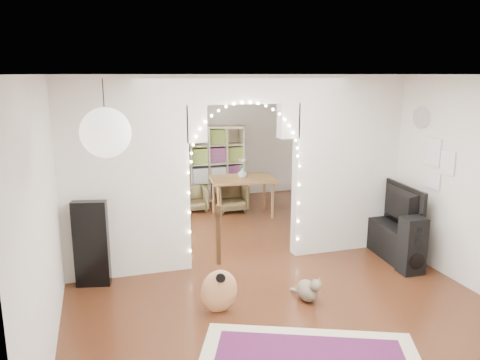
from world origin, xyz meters
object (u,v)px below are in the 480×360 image
object	(u,v)px
dining_chair_left	(231,197)
acoustic_guitar	(219,274)
media_console	(394,241)
dining_table	(242,181)
bookcase	(208,163)
dining_chair_right	(194,199)
floor_speaker	(412,246)

from	to	relation	value
dining_chair_left	acoustic_guitar	bearing A→B (deg)	-106.03
media_console	dining_chair_left	bearing A→B (deg)	122.70
acoustic_guitar	dining_table	distance (m)	3.84
bookcase	dining_table	size ratio (longest dim) A/B	1.28
acoustic_guitar	media_console	bearing A→B (deg)	40.41
acoustic_guitar	dining_chair_right	xyz separation A→B (m)	(0.57, 4.20, -0.24)
dining_chair_left	dining_table	bearing A→B (deg)	-71.75
acoustic_guitar	media_console	xyz separation A→B (m)	(2.94, 0.87, -0.23)
acoustic_guitar	bookcase	size ratio (longest dim) A/B	0.67
dining_chair_right	dining_chair_left	bearing A→B (deg)	-20.28
dining_chair_left	dining_chair_right	xyz separation A→B (m)	(-0.71, 0.24, -0.05)
dining_table	dining_chair_left	distance (m)	0.57
bookcase	media_console	bearing A→B (deg)	-42.03
dining_chair_left	dining_chair_right	distance (m)	0.76
floor_speaker	dining_table	size ratio (longest dim) A/B	0.63
floor_speaker	media_console	xyz separation A→B (m)	(0.12, 0.58, -0.15)
acoustic_guitar	floor_speaker	bearing A→B (deg)	29.79
acoustic_guitar	bookcase	xyz separation A→B (m)	(1.03, 4.93, 0.34)
media_console	floor_speaker	bearing A→B (deg)	-97.27
floor_speaker	bookcase	distance (m)	4.99
acoustic_guitar	dining_chair_right	world-z (taller)	acoustic_guitar
acoustic_guitar	media_console	world-z (taller)	acoustic_guitar
acoustic_guitar	bookcase	distance (m)	5.04
dining_chair_right	bookcase	bearing A→B (deg)	55.53
acoustic_guitar	dining_chair_left	xyz separation A→B (m)	(1.28, 3.96, -0.19)
acoustic_guitar	floor_speaker	world-z (taller)	acoustic_guitar
acoustic_guitar	floor_speaker	size ratio (longest dim) A/B	1.36
acoustic_guitar	dining_chair_left	world-z (taller)	acoustic_guitar
dining_table	dining_chair_right	size ratio (longest dim) A/B	2.43
media_console	dining_chair_right	size ratio (longest dim) A/B	1.91
media_console	dining_chair_right	xyz separation A→B (m)	(-2.37, 3.33, -0.01)
bookcase	dining_table	bearing A→B (deg)	-52.20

